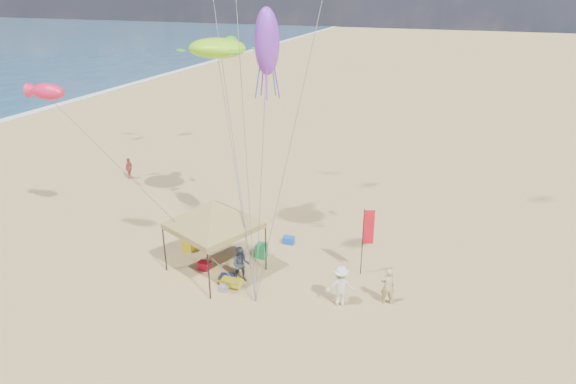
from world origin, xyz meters
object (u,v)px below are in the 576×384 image
person_far_a (129,168)px  feather_flag (367,231)px  chair_green (261,251)px  person_near_c (340,286)px  cooler_blue (289,240)px  chair_yellow (189,244)px  beach_cart (231,282)px  person_near_b (241,264)px  cooler_red (204,265)px  canopy_tent (212,203)px  person_near_a (388,286)px

person_far_a → feather_flag: bearing=-119.2°
chair_green → person_near_c: 5.13m
cooler_blue → chair_yellow: bearing=-151.7°
chair_yellow → beach_cart: (3.34, -2.16, -0.15)m
chair_green → person_near_b: (-0.04, -2.20, 0.47)m
chair_yellow → person_near_c: person_near_c is taller
cooler_blue → person_far_a: 14.02m
cooler_blue → chair_yellow: (-4.33, -2.33, 0.16)m
chair_green → chair_yellow: same height
cooler_red → person_near_c: 6.56m
canopy_tent → person_near_b: 2.93m
beach_cart → person_near_c: size_ratio=0.51×
cooler_blue → person_near_c: 5.64m
feather_flag → person_far_a: bearing=159.5°
canopy_tent → beach_cart: size_ratio=6.60×
feather_flag → cooler_blue: (-4.19, 1.53, -1.95)m
feather_flag → person_near_b: (-4.97, -2.40, -1.32)m
cooler_red → canopy_tent: bearing=13.7°
beach_cart → person_near_a: 6.61m
beach_cart → person_near_c: bearing=4.0°
cooler_blue → person_near_a: person_near_a is taller
cooler_blue → person_far_a: bearing=159.4°
feather_flag → chair_green: (-4.93, -0.20, -1.79)m
canopy_tent → chair_yellow: 3.83m
chair_green → person_near_a: bearing=-15.0°
cooler_blue → person_near_a: size_ratio=0.34×
cooler_blue → person_far_a: person_far_a is taller
person_near_a → person_near_c: bearing=1.7°
person_near_b → chair_green: bearing=73.4°
cooler_red → chair_yellow: (-1.56, 1.30, 0.16)m
beach_cart → person_far_a: size_ratio=0.62×
person_near_b → person_near_a: bearing=-10.9°
chair_green → person_far_a: (-12.37, 6.65, 0.38)m
chair_green → person_near_b: size_ratio=0.43×
canopy_tent → chair_green: 3.78m
person_near_a → chair_green: bearing=-36.8°
chair_green → person_near_b: person_near_b is taller
canopy_tent → person_near_a: (7.73, 0.11, -2.53)m
canopy_tent → chair_green: (1.48, 1.78, -2.98)m
canopy_tent → person_near_b: canopy_tent is taller
feather_flag → person_near_a: feather_flag is taller
cooler_red → person_near_b: (1.99, -0.28, 0.63)m
chair_green → person_near_c: bearing=-28.6°
person_near_c → person_far_a: (-16.85, 9.09, -0.15)m
beach_cart → cooler_blue: bearing=77.6°
feather_flag → person_near_c: feather_flag is taller
chair_green → cooler_red: bearing=-136.6°
cooler_red → person_near_a: bearing=1.7°
feather_flag → beach_cart: feather_flag is taller
canopy_tent → feather_flag: 6.82m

